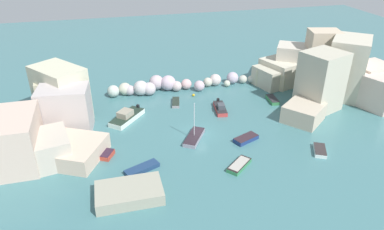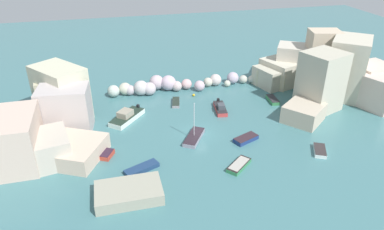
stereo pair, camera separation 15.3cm
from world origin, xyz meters
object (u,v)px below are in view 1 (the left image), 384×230
(channel_buoy, at_px, (194,95))
(moored_boat_10, at_px, (142,169))
(moored_boat_9, at_px, (239,165))
(moored_boat_3, at_px, (272,100))
(moored_boat_2, at_px, (320,150))
(moored_boat_1, at_px, (194,137))
(moored_boat_5, at_px, (127,117))
(moored_boat_6, at_px, (93,152))
(moored_boat_4, at_px, (290,116))
(stone_dock, at_px, (129,193))
(moored_boat_0, at_px, (220,108))
(moored_boat_7, at_px, (246,139))
(moored_boat_8, at_px, (176,102))

(channel_buoy, distance_m, moored_boat_10, 22.88)
(moored_boat_9, bearing_deg, moored_boat_10, 128.59)
(moored_boat_3, xyz_separation_m, moored_boat_9, (-12.49, -16.62, -0.02))
(moored_boat_2, xyz_separation_m, moored_boat_10, (-23.77, 1.80, 0.00))
(moored_boat_1, relative_size, moored_boat_10, 1.24)
(moored_boat_5, distance_m, moored_boat_6, 10.03)
(channel_buoy, bearing_deg, moored_boat_4, -42.15)
(moored_boat_5, relative_size, moored_boat_9, 1.64)
(moored_boat_4, xyz_separation_m, moored_boat_9, (-12.52, -10.31, 0.01))
(moored_boat_3, bearing_deg, moored_boat_6, -67.03)
(moored_boat_6, bearing_deg, stone_dock, -41.15)
(channel_buoy, height_order, moored_boat_10, moored_boat_10)
(moored_boat_6, bearing_deg, moored_boat_4, 32.93)
(moored_boat_0, height_order, moored_boat_9, moored_boat_0)
(moored_boat_4, height_order, moored_boat_5, moored_boat_5)
(moored_boat_0, bearing_deg, stone_dock, -34.77)
(moored_boat_4, bearing_deg, moored_boat_0, -92.89)
(moored_boat_1, xyz_separation_m, moored_boat_7, (7.02, -2.22, -0.02))
(stone_dock, relative_size, moored_boat_6, 1.29)
(moored_boat_2, distance_m, moored_boat_3, 16.17)
(moored_boat_1, xyz_separation_m, moored_boat_10, (-8.17, -5.60, -0.05))
(moored_boat_6, distance_m, moored_boat_7, 21.08)
(moored_boat_6, relative_size, moored_boat_9, 1.44)
(moored_boat_2, height_order, moored_boat_4, same)
(moored_boat_0, distance_m, moored_boat_7, 9.74)
(moored_boat_7, bearing_deg, moored_boat_1, 139.11)
(moored_boat_1, bearing_deg, moored_boat_0, -8.79)
(moored_boat_3, distance_m, moored_boat_4, 6.31)
(channel_buoy, relative_size, moored_boat_5, 0.07)
(moored_boat_2, relative_size, moored_boat_5, 0.53)
(channel_buoy, relative_size, moored_boat_6, 0.08)
(moored_boat_5, height_order, moored_boat_8, moored_boat_5)
(moored_boat_9, bearing_deg, channel_buoy, 50.13)
(moored_boat_1, xyz_separation_m, moored_boat_2, (15.59, -7.40, -0.05))
(moored_boat_1, bearing_deg, moored_boat_9, -122.27)
(moored_boat_0, height_order, moored_boat_4, moored_boat_0)
(moored_boat_5, distance_m, moored_boat_8, 9.48)
(moored_boat_10, bearing_deg, moored_boat_9, 145.74)
(channel_buoy, distance_m, moored_boat_6, 22.84)
(channel_buoy, distance_m, moored_boat_1, 14.50)
(moored_boat_3, distance_m, moored_boat_6, 31.74)
(stone_dock, relative_size, moored_boat_1, 1.28)
(moored_boat_2, relative_size, moored_boat_10, 0.75)
(moored_boat_10, bearing_deg, moored_boat_0, -161.62)
(stone_dock, distance_m, moored_boat_10, 5.12)
(moored_boat_1, relative_size, moored_boat_4, 1.39)
(stone_dock, distance_m, moored_boat_3, 32.63)
(stone_dock, xyz_separation_m, channel_buoy, (13.67, 24.36, -0.46))
(moored_boat_5, bearing_deg, moored_boat_8, 154.31)
(stone_dock, bearing_deg, moored_boat_1, 45.43)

